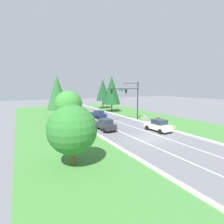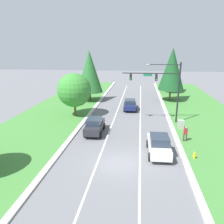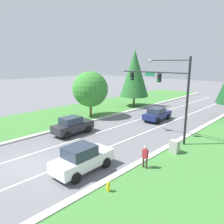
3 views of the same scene
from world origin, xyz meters
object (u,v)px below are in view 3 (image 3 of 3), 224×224
object	(u,v)px
charcoal_sedan	(72,125)
conifer_mid_left_tree	(135,73)
navy_sedan	(157,114)
utility_cabinet	(174,147)
pedestrian	(145,156)
oak_far_left_tree	(90,89)
traffic_signal_mast	(167,86)
fire_hydrant	(108,187)
white_sedan	(82,159)

from	to	relation	value
charcoal_sedan	conifer_mid_left_tree	size ratio (longest dim) A/B	0.48
navy_sedan	utility_cabinet	size ratio (longest dim) A/B	4.13
pedestrian	conifer_mid_left_tree	distance (m)	22.29
utility_cabinet	conifer_mid_left_tree	bearing A→B (deg)	137.37
pedestrian	utility_cabinet	bearing A→B (deg)	-92.22
pedestrian	oak_far_left_tree	distance (m)	15.97
traffic_signal_mast	charcoal_sedan	world-z (taller)	traffic_signal_mast
fire_hydrant	conifer_mid_left_tree	xyz separation A→B (m)	(-13.99, 20.65, 5.11)
fire_hydrant	conifer_mid_left_tree	bearing A→B (deg)	124.12
traffic_signal_mast	charcoal_sedan	bearing A→B (deg)	-147.64
white_sedan	charcoal_sedan	xyz separation A→B (m)	(-6.87, 4.36, -0.01)
traffic_signal_mast	fire_hydrant	distance (m)	11.21
utility_cabinet	conifer_mid_left_tree	size ratio (longest dim) A/B	0.12
oak_far_left_tree	utility_cabinet	bearing A→B (deg)	-13.68
oak_far_left_tree	white_sedan	bearing A→B (deg)	-43.74
charcoal_sedan	utility_cabinet	distance (m)	10.41
charcoal_sedan	pedestrian	xyz separation A→B (m)	(9.81, -1.18, 0.02)
white_sedan	fire_hydrant	size ratio (longest dim) A/B	6.46
navy_sedan	fire_hydrant	bearing A→B (deg)	-70.62
white_sedan	conifer_mid_left_tree	world-z (taller)	conifer_mid_left_tree
conifer_mid_left_tree	white_sedan	bearing A→B (deg)	-61.38
oak_far_left_tree	conifer_mid_left_tree	world-z (taller)	conifer_mid_left_tree
utility_cabinet	pedestrian	bearing A→B (deg)	-93.42
white_sedan	conifer_mid_left_tree	distance (m)	23.27
traffic_signal_mast	charcoal_sedan	xyz separation A→B (m)	(-7.78, -4.93, -4.24)
pedestrian	fire_hydrant	distance (m)	3.84
utility_cabinet	charcoal_sedan	bearing A→B (deg)	-165.00
fire_hydrant	traffic_signal_mast	bearing A→B (deg)	102.25
navy_sedan	pedestrian	bearing A→B (deg)	-64.86
navy_sedan	fire_hydrant	xyz separation A→B (m)	(6.40, -15.56, -0.50)
utility_cabinet	fire_hydrant	world-z (taller)	utility_cabinet
white_sedan	traffic_signal_mast	bearing A→B (deg)	82.42
navy_sedan	utility_cabinet	bearing A→B (deg)	-53.45
traffic_signal_mast	navy_sedan	xyz separation A→B (m)	(-4.25, 5.66, -4.32)
navy_sedan	utility_cabinet	xyz separation A→B (m)	(6.52, -7.90, -0.29)
navy_sedan	fire_hydrant	world-z (taller)	navy_sedan
charcoal_sedan	oak_far_left_tree	distance (m)	7.91
navy_sedan	charcoal_sedan	size ratio (longest dim) A/B	1.03
pedestrian	oak_far_left_tree	size ratio (longest dim) A/B	0.28
navy_sedan	conifer_mid_left_tree	world-z (taller)	conifer_mid_left_tree
utility_cabinet	oak_far_left_tree	xyz separation A→B (m)	(-14.14, 3.44, 3.22)
utility_cabinet	oak_far_left_tree	distance (m)	14.91
utility_cabinet	oak_far_left_tree	world-z (taller)	oak_far_left_tree
traffic_signal_mast	charcoal_sedan	distance (m)	10.14
navy_sedan	charcoal_sedan	bearing A→B (deg)	-111.40
white_sedan	utility_cabinet	size ratio (longest dim) A/B	4.11
charcoal_sedan	pedestrian	distance (m)	9.89
conifer_mid_left_tree	charcoal_sedan	bearing A→B (deg)	-75.47
traffic_signal_mast	pedestrian	world-z (taller)	traffic_signal_mast
utility_cabinet	pedestrian	size ratio (longest dim) A/B	0.65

